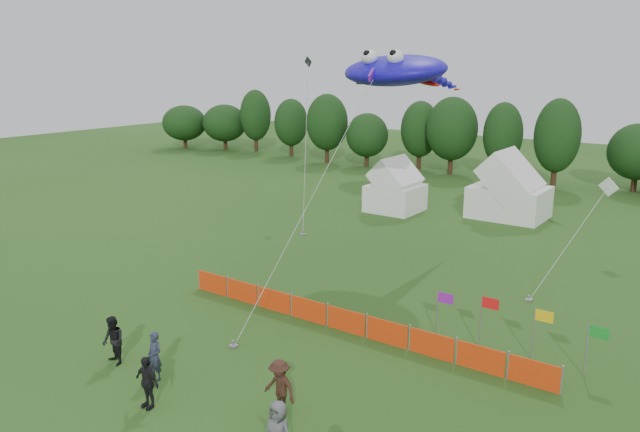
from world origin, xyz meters
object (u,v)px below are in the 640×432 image
Objects in this scene: spectator_b at (113,341)px; stingray_kite at (399,71)px; barrier_fence at (346,321)px; spectator_d at (147,382)px; spectator_c at (280,387)px; tent_left at (395,189)px; spectator_e at (278,432)px; spectator_a at (155,356)px; tent_right at (509,192)px.

stingray_kite is at bearing 99.17° from spectator_b.
barrier_fence is 9.14m from spectator_d.
barrier_fence is at bearing 108.29° from spectator_c.
tent_left reaches higher than spectator_c.
spectator_d is (7.05, -29.72, -0.77)m from tent_left.
barrier_fence is 9.35× the size of spectator_e.
stingray_kite reaches higher than spectator_c.
spectator_e is at bearing -6.06° from spectator_a.
barrier_fence is 15.52m from stingray_kite.
tent_left is 22.78m from barrier_fence.
tent_right is 32.83m from spectator_d.
spectator_e is (4.63, -32.54, -0.96)m from tent_right.
tent_left is 29.58m from spectator_c.
spectator_e reaches higher than spectator_d.
barrier_fence is 9.47m from spectator_b.
tent_left is 2.06× the size of spectator_d.
spectator_e reaches higher than barrier_fence.
spectator_a is at bearing 133.31° from spectator_d.
stingray_kite is (-2.48, -12.91, 8.85)m from tent_right.
tent_left is 32.00m from spectator_e.
tent_right is at bearing 79.14° from stingray_kite.
spectator_c is (5.15, 0.83, 0.05)m from spectator_a.
tent_right is 15.85m from stingray_kite.
spectator_a is at bearing -78.49° from tent_left.
stingray_kite is at bearing 94.81° from spectator_a.
tent_left is 14.42m from stingray_kite.
stingray_kite is (1.82, 18.63, 9.82)m from spectator_b.
stingray_kite is at bearing -61.35° from tent_left.
spectator_d reaches higher than spectator_a.
tent_left is 0.21× the size of barrier_fence.
stingray_kite is at bearing 108.92° from barrier_fence.
spectator_d is at bearing -91.40° from tent_right.
tent_right reaches higher than spectator_e.
tent_left is at bearing 105.09° from spectator_a.
barrier_fence is 9.74× the size of spectator_d.
barrier_fence is 9.30× the size of spectator_c.
spectator_e is at bearing 8.38° from spectator_b.
spectator_c is 2.52m from spectator_e.
barrier_fence is at bearing -66.30° from tent_left.
spectator_c reaches higher than spectator_d.
stingray_kite reaches higher than spectator_d.
spectator_a is at bearing -93.80° from tent_right.
spectator_b is at bearing -82.90° from tent_left.
spectator_a is 0.99× the size of spectator_d.
spectator_a is at bearing 18.42° from spectator_b.
barrier_fence is 6.90m from spectator_c.
barrier_fence is 9.26m from spectator_e.
spectator_b is at bearing -126.28° from barrier_fence.
barrier_fence is 9.38× the size of spectator_b.
spectator_a is 0.96× the size of spectator_b.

